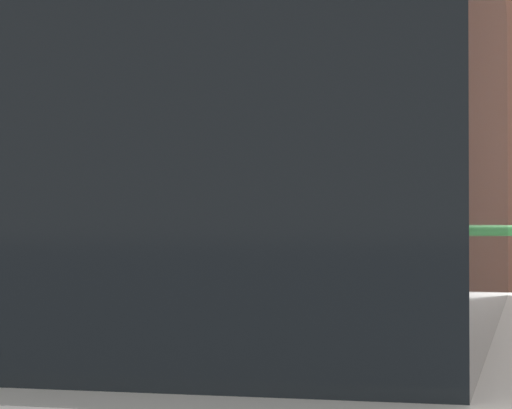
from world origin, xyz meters
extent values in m
cylinder|color=#939699|center=(-0.19, 0.38, 1.27)|extent=(0.16, 0.16, 0.30)
sphere|color=silver|center=(-0.19, 0.38, 1.45)|extent=(0.16, 0.16, 0.16)
cube|color=black|center=(-0.20, 0.30, 1.34)|extent=(0.09, 0.02, 0.07)
cube|color=yellow|center=(-0.20, 0.30, 1.22)|extent=(0.10, 0.02, 0.09)
cube|color=gray|center=(-0.79, 0.62, 1.36)|extent=(0.51, 0.39, 0.66)
sphere|color=tan|center=(-0.79, 0.62, 1.81)|extent=(0.24, 0.24, 0.24)
cylinder|color=gray|center=(-1.04, 0.73, 1.38)|extent=(0.09, 0.09, 0.63)
cylinder|color=gray|center=(-0.45, 0.70, 1.50)|extent=(0.29, 0.52, 0.49)
cylinder|color=#2D7A38|center=(0.00, 3.11, 1.25)|extent=(24.00, 0.06, 0.06)
cylinder|color=#2D7A38|center=(0.00, 3.11, 0.75)|extent=(24.00, 0.05, 0.05)
cylinder|color=#2D7A38|center=(-2.77, 3.11, 0.69)|extent=(0.06, 0.06, 1.10)
cylinder|color=#2D7A38|center=(-0.92, 3.11, 0.69)|extent=(0.06, 0.06, 1.10)
cube|color=brown|center=(0.00, 6.66, 1.61)|extent=(32.00, 0.50, 3.23)
camera|label=1|loc=(0.53, -3.30, 1.28)|focal=79.18mm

